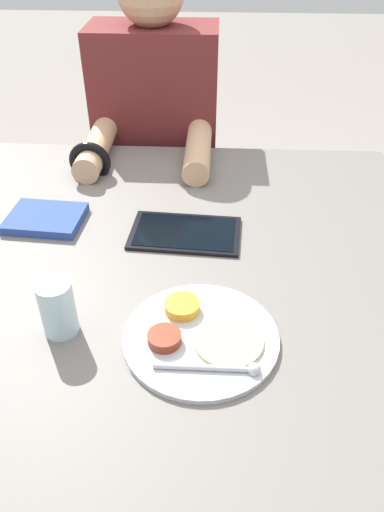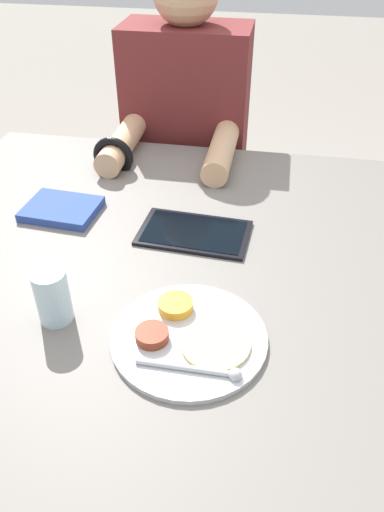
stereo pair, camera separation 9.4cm
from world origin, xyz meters
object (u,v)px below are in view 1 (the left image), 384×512
person_diner (158,174)px  thali_tray (200,336)px  drinking_glass (58,308)px  tablet_device (185,233)px  red_notebook (46,219)px

person_diner → thali_tray: bearing=-79.0°
person_diner → drinking_glass: bearing=-94.5°
tablet_device → drinking_glass: (-0.20, -0.30, 0.05)m
tablet_device → person_diner: 0.61m
thali_tray → tablet_device: bearing=98.2°
tablet_device → person_diner: bearing=102.5°
thali_tray → tablet_device: 0.31m
red_notebook → drinking_glass: drinking_glass is taller
red_notebook → tablet_device: 0.32m
red_notebook → person_diner: size_ratio=0.15×
red_notebook → tablet_device: red_notebook is taller
thali_tray → red_notebook: size_ratio=1.53×
thali_tray → person_diner: bearing=101.0°
thali_tray → person_diner: size_ratio=0.22×
tablet_device → red_notebook: bearing=174.1°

